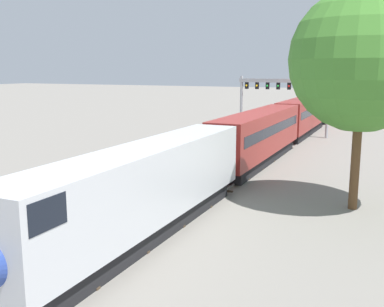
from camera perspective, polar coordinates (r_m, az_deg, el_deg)
name	(u,v)px	position (r m, az deg, el deg)	size (l,w,h in m)	color
ground_plane	(67,257)	(22.58, -15.54, -12.48)	(400.00, 400.00, 0.00)	gray
track_main	(319,123)	(77.09, 15.76, 3.77)	(2.60, 200.00, 0.16)	slate
track_near	(250,137)	(58.93, 7.38, 2.09)	(2.60, 160.00, 0.16)	slate
passenger_train	(327,104)	(84.07, 16.64, 6.01)	(3.04, 147.11, 4.80)	silver
signal_gantry	(283,91)	(60.91, 11.45, 7.68)	(12.10, 0.49, 7.81)	#999BA0
trackside_tree_left	(362,60)	(29.34, 20.69, 11.00)	(8.72, 8.72, 13.63)	brown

